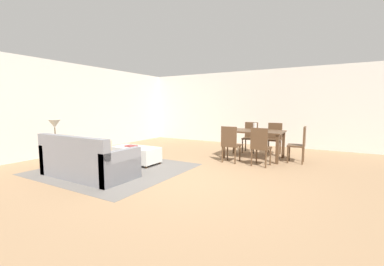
% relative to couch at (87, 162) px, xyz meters
% --- Properties ---
extents(ground_plane, '(10.80, 10.80, 0.00)m').
position_rel_couch_xyz_m(ground_plane, '(1.80, 0.87, -0.30)').
color(ground_plane, '#9E7A56').
extents(wall_back, '(9.00, 0.12, 2.70)m').
position_rel_couch_xyz_m(wall_back, '(1.80, 5.87, 1.05)').
color(wall_back, silver).
rests_on(wall_back, ground_plane).
extents(wall_left, '(0.12, 11.00, 2.70)m').
position_rel_couch_xyz_m(wall_left, '(-2.70, 1.37, 1.05)').
color(wall_left, silver).
rests_on(wall_left, ground_plane).
extents(area_rug, '(3.00, 2.80, 0.01)m').
position_rel_couch_xyz_m(area_rug, '(0.03, 0.70, -0.29)').
color(area_rug, slate).
rests_on(area_rug, ground_plane).
extents(couch, '(1.95, 0.92, 0.86)m').
position_rel_couch_xyz_m(couch, '(0.00, 0.00, 0.00)').
color(couch, gray).
rests_on(couch, ground_plane).
extents(ottoman_table, '(1.19, 0.60, 0.42)m').
position_rel_couch_xyz_m(ottoman_table, '(0.05, 1.34, -0.06)').
color(ottoman_table, silver).
rests_on(ottoman_table, ground_plane).
extents(side_table, '(0.40, 0.40, 0.59)m').
position_rel_couch_xyz_m(side_table, '(-1.27, 0.14, 0.17)').
color(side_table, brown).
rests_on(side_table, ground_plane).
extents(table_lamp, '(0.26, 0.26, 0.53)m').
position_rel_couch_xyz_m(table_lamp, '(-1.27, 0.14, 0.70)').
color(table_lamp, brown).
rests_on(table_lamp, side_table).
extents(dining_table, '(1.53, 0.94, 0.76)m').
position_rel_couch_xyz_m(dining_table, '(2.39, 3.47, 0.37)').
color(dining_table, '#513823').
rests_on(dining_table, ground_plane).
extents(dining_chair_near_left, '(0.40, 0.40, 0.92)m').
position_rel_couch_xyz_m(dining_chair_near_left, '(2.04, 2.61, 0.22)').
color(dining_chair_near_left, '#513823').
rests_on(dining_chair_near_left, ground_plane).
extents(dining_chair_near_right, '(0.43, 0.43, 0.92)m').
position_rel_couch_xyz_m(dining_chair_near_right, '(2.79, 2.59, 0.22)').
color(dining_chair_near_right, '#513823').
rests_on(dining_chair_near_right, ground_plane).
extents(dining_chair_far_left, '(0.41, 0.41, 0.92)m').
position_rel_couch_xyz_m(dining_chair_far_left, '(2.04, 4.31, 0.22)').
color(dining_chair_far_left, '#513823').
rests_on(dining_chair_far_left, ground_plane).
extents(dining_chair_far_right, '(0.43, 0.43, 0.92)m').
position_rel_couch_xyz_m(dining_chair_far_right, '(2.75, 4.34, 0.22)').
color(dining_chair_far_right, '#513823').
rests_on(dining_chair_far_right, ground_plane).
extents(dining_chair_head_east, '(0.41, 0.41, 0.92)m').
position_rel_couch_xyz_m(dining_chair_head_east, '(3.55, 3.46, 0.22)').
color(dining_chair_head_east, '#513823').
rests_on(dining_chair_head_east, ground_plane).
extents(vase_centerpiece, '(0.10, 0.10, 0.21)m').
position_rel_couch_xyz_m(vase_centerpiece, '(2.42, 3.44, 0.57)').
color(vase_centerpiece, silver).
rests_on(vase_centerpiece, dining_table).
extents(book_on_ottoman, '(0.26, 0.20, 0.03)m').
position_rel_couch_xyz_m(book_on_ottoman, '(-0.08, 1.33, 0.14)').
color(book_on_ottoman, maroon).
rests_on(book_on_ottoman, ottoman_table).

